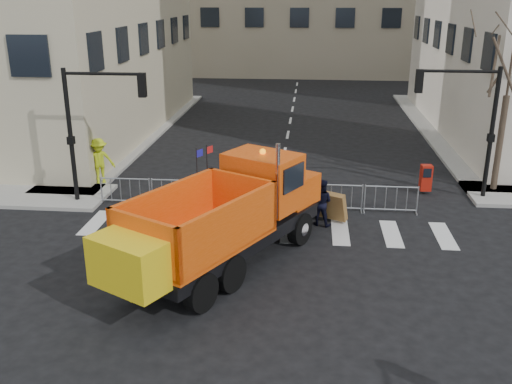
# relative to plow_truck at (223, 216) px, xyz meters

# --- Properties ---
(ground) EXTENTS (120.00, 120.00, 0.00)m
(ground) POSITION_rel_plow_truck_xyz_m (1.22, -2.38, -1.69)
(ground) COLOR black
(ground) RESTS_ON ground
(sidewalk_back) EXTENTS (64.00, 5.00, 0.15)m
(sidewalk_back) POSITION_rel_plow_truck_xyz_m (1.22, 6.12, -1.62)
(sidewalk_back) COLOR gray
(sidewalk_back) RESTS_ON ground
(traffic_light_left) EXTENTS (0.18, 0.18, 5.40)m
(traffic_light_left) POSITION_rel_plow_truck_xyz_m (-6.78, 5.12, 1.01)
(traffic_light_left) COLOR black
(traffic_light_left) RESTS_ON ground
(traffic_light_right) EXTENTS (0.18, 0.18, 5.40)m
(traffic_light_right) POSITION_rel_plow_truck_xyz_m (9.72, 7.12, 1.01)
(traffic_light_right) COLOR black
(traffic_light_right) RESTS_ON ground
(crowd_barriers) EXTENTS (12.60, 0.60, 1.10)m
(crowd_barriers) POSITION_rel_plow_truck_xyz_m (0.47, 5.22, -1.14)
(crowd_barriers) COLOR #9EA0A5
(crowd_barriers) RESTS_ON ground
(street_tree) EXTENTS (3.00, 3.00, 7.50)m
(street_tree) POSITION_rel_plow_truck_xyz_m (10.42, 8.12, 2.06)
(street_tree) COLOR #382B21
(street_tree) RESTS_ON ground
(plow_truck) EXTENTS (7.03, 9.86, 3.81)m
(plow_truck) POSITION_rel_plow_truck_xyz_m (0.00, 0.00, 0.00)
(plow_truck) COLOR black
(plow_truck) RESTS_ON ground
(cop_a) EXTENTS (0.66, 0.52, 1.59)m
(cop_a) POSITION_rel_plow_truck_xyz_m (2.06, 4.62, -0.90)
(cop_a) COLOR black
(cop_a) RESTS_ON ground
(cop_b) EXTENTS (1.01, 0.88, 1.75)m
(cop_b) POSITION_rel_plow_truck_xyz_m (3.00, 3.72, -0.82)
(cop_b) COLOR black
(cop_b) RESTS_ON ground
(cop_c) EXTENTS (0.68, 1.03, 1.63)m
(cop_c) POSITION_rel_plow_truck_xyz_m (2.28, 4.62, -0.88)
(cop_c) COLOR black
(cop_c) RESTS_ON ground
(worker) EXTENTS (1.48, 1.22, 1.99)m
(worker) POSITION_rel_plow_truck_xyz_m (-6.56, 7.28, -0.55)
(worker) COLOR #B7CD18
(worker) RESTS_ON sidewalk_back
(newspaper_box) EXTENTS (0.48, 0.44, 1.10)m
(newspaper_box) POSITION_rel_plow_truck_xyz_m (7.45, 7.60, -0.99)
(newspaper_box) COLOR #AC190D
(newspaper_box) RESTS_ON sidewalk_back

